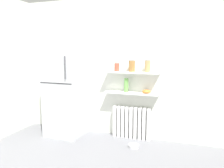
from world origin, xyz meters
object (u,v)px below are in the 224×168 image
Objects in this scene: shelf_bowl at (146,91)px; storage_jar_1 at (132,66)px; refrigerator at (65,89)px; storage_jar_0 at (117,67)px; radiator at (132,123)px; pet_food_bowl at (134,146)px; vase at (126,85)px; storage_jar_2 at (148,66)px.

storage_jar_1 is at bearing 180.00° from shelf_bowl.
refrigerator is 10.75× the size of storage_jar_0.
refrigerator is 1.54m from shelf_bowl.
pet_food_bowl is (0.15, -0.41, -0.27)m from radiator.
shelf_bowl is at bearing -0.00° from storage_jar_0.
refrigerator is at bearing -169.74° from vase.
pet_food_bowl is at bearing -69.85° from radiator.
storage_jar_1 is 1.17× the size of pet_food_bowl.
storage_jar_2 is 0.52m from vase.
refrigerator is 9.74× the size of pet_food_bowl.
storage_jar_1 is 0.28m from storage_jar_2.
refrigerator is at bearing -172.23° from shelf_bowl.
storage_jar_0 is 1.11× the size of shelf_bowl.
vase reaches higher than pet_food_bowl.
refrigerator is 1.17m from vase.
vase is (-0.10, 0.00, -0.35)m from storage_jar_1.
vase reaches higher than shelf_bowl.
pet_food_bowl is (0.25, -0.38, -0.97)m from vase.
vase is at bearing -0.00° from storage_jar_0.
vase is (-0.10, -0.03, 0.70)m from radiator.
refrigerator is 8.09× the size of storage_jar_2.
pet_food_bowl is (1.40, -0.17, -0.86)m from refrigerator.
radiator is 1.07m from storage_jar_0.
storage_jar_2 is 0.87× the size of vase.
refrigerator reaches higher than radiator.
storage_jar_2 is at bearing 0.00° from storage_jar_1.
radiator is 3.21× the size of storage_jar_2.
storage_jar_1 is at bearing -0.00° from storage_jar_0.
vase is at bearing 180.00° from shelf_bowl.
radiator is 1.10m from storage_jar_2.
radiator is 0.67m from shelf_bowl.
refrigerator is at bearing -169.23° from radiator.
storage_jar_1 is at bearing 111.60° from pet_food_bowl.
storage_jar_0 is 1.42m from pet_food_bowl.
storage_jar_2 is at bearing 7.72° from refrigerator.
storage_jar_1 is 1.44× the size of shelf_bowl.
shelf_bowl is at bearing 0.00° from storage_jar_1.
vase is 1.71× the size of shelf_bowl.
storage_jar_2 reaches higher than vase.
storage_jar_2 is 1.20× the size of pet_food_bowl.
refrigerator reaches higher than storage_jar_1.
radiator is 4.27× the size of storage_jar_0.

